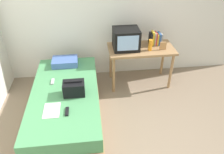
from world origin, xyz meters
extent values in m
plane|color=#84705B|center=(0.00, 0.00, 0.00)|extent=(8.00, 8.00, 0.00)
cube|color=silver|center=(0.00, 2.00, 1.30)|extent=(5.20, 0.10, 2.60)
cube|color=#9E754C|center=(-0.82, 0.71, 0.16)|extent=(1.00, 2.00, 0.31)
cube|color=#4C935B|center=(-0.82, 0.71, 0.42)|extent=(0.97, 1.94, 0.21)
cube|color=#9E754C|center=(0.49, 1.53, 0.72)|extent=(1.16, 0.60, 0.04)
cylinder|color=#9E754C|center=(-0.03, 1.29, 0.35)|extent=(0.05, 0.05, 0.70)
cylinder|color=#9E754C|center=(1.01, 1.29, 0.35)|extent=(0.05, 0.05, 0.70)
cylinder|color=#9E754C|center=(-0.03, 1.77, 0.35)|extent=(0.05, 0.05, 0.70)
cylinder|color=#9E754C|center=(1.01, 1.77, 0.35)|extent=(0.05, 0.05, 0.70)
cube|color=black|center=(0.21, 1.54, 0.92)|extent=(0.44, 0.38, 0.36)
cube|color=#8CB2E0|center=(0.21, 1.34, 0.93)|extent=(0.35, 0.01, 0.26)
cylinder|color=orange|center=(0.62, 1.42, 0.84)|extent=(0.07, 0.07, 0.20)
cube|color=black|center=(0.68, 1.64, 0.85)|extent=(0.04, 0.16, 0.22)
cube|color=gold|center=(0.72, 1.64, 0.86)|extent=(0.03, 0.14, 0.25)
cube|color=gray|center=(0.75, 1.64, 0.85)|extent=(0.02, 0.16, 0.23)
cube|color=#B72D33|center=(0.77, 1.64, 0.85)|extent=(0.02, 0.15, 0.23)
cube|color=gold|center=(0.80, 1.64, 0.84)|extent=(0.03, 0.15, 0.20)
cube|color=#2D5699|center=(0.84, 1.64, 0.85)|extent=(0.04, 0.17, 0.21)
cube|color=gray|center=(0.87, 1.64, 0.84)|extent=(0.03, 0.13, 0.20)
cube|color=#B27F4C|center=(0.85, 1.42, 0.81)|extent=(0.11, 0.02, 0.14)
cube|color=#4766AD|center=(-0.85, 1.47, 0.58)|extent=(0.43, 0.31, 0.11)
cube|color=black|center=(-0.67, 0.62, 0.62)|extent=(0.30, 0.20, 0.20)
cylinder|color=black|center=(-0.67, 0.62, 0.74)|extent=(0.24, 0.02, 0.02)
cube|color=white|center=(-0.96, 0.30, 0.53)|extent=(0.21, 0.29, 0.01)
cube|color=black|center=(-0.76, 0.25, 0.53)|extent=(0.04, 0.16, 0.02)
cube|color=#B7B7BC|center=(-1.02, 0.96, 0.53)|extent=(0.04, 0.14, 0.02)
camera|label=1|loc=(-0.43, -1.90, 2.49)|focal=35.35mm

